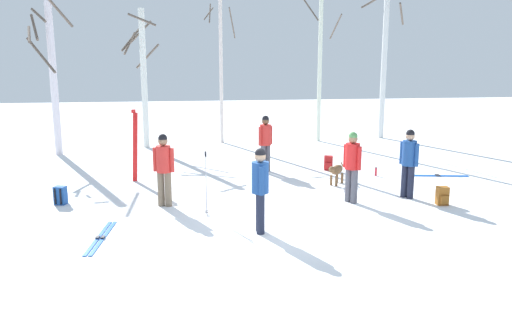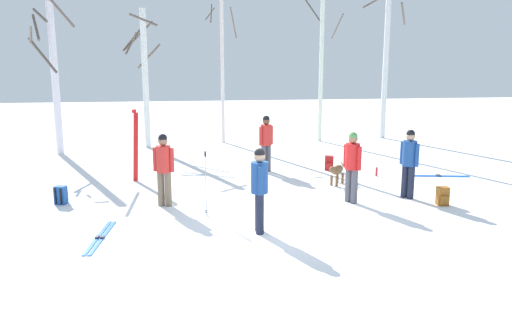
% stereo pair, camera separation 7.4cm
% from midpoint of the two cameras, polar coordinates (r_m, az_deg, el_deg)
% --- Properties ---
extents(ground_plane, '(60.00, 60.00, 0.00)m').
position_cam_midpoint_polar(ground_plane, '(10.90, 3.26, -7.12)').
color(ground_plane, white).
extents(person_0, '(0.34, 0.45, 1.72)m').
position_cam_midpoint_polar(person_0, '(13.16, 16.78, 0.08)').
color(person_0, '#1E2338').
rests_on(person_0, ground_plane).
extents(person_1, '(0.34, 0.52, 1.72)m').
position_cam_midpoint_polar(person_1, '(10.13, 0.59, -2.77)').
color(person_1, '#1E2338').
rests_on(person_1, ground_plane).
extents(person_2, '(0.34, 0.46, 1.72)m').
position_cam_midpoint_polar(person_2, '(12.44, 10.79, -0.28)').
color(person_2, '#4C4C56').
rests_on(person_2, ground_plane).
extents(person_3, '(0.46, 0.34, 1.72)m').
position_cam_midpoint_polar(person_3, '(15.51, 1.26, 2.25)').
color(person_3, '#4C4C56').
rests_on(person_3, ground_plane).
extents(person_4, '(0.49, 0.34, 1.72)m').
position_cam_midpoint_polar(person_4, '(12.11, -10.03, -0.56)').
color(person_4, '#72604C').
rests_on(person_4, ground_plane).
extents(dog, '(0.62, 0.71, 0.57)m').
position_cam_midpoint_polar(dog, '(14.20, 9.09, -1.20)').
color(dog, brown).
rests_on(dog, ground_plane).
extents(ski_pair_planted_0, '(0.22, 0.09, 2.03)m').
position_cam_midpoint_polar(ski_pair_planted_0, '(14.70, -13.06, 1.55)').
color(ski_pair_planted_0, red).
rests_on(ski_pair_planted_0, ground_plane).
extents(ski_pair_lying_0, '(1.70, 0.49, 0.05)m').
position_cam_midpoint_polar(ski_pair_lying_0, '(16.02, 19.84, -1.68)').
color(ski_pair_lying_0, blue).
rests_on(ski_pair_lying_0, ground_plane).
extents(ski_pair_lying_1, '(0.36, 1.92, 0.05)m').
position_cam_midpoint_polar(ski_pair_lying_1, '(10.55, -16.68, -8.19)').
color(ski_pair_lying_1, blue).
rests_on(ski_pair_lying_1, ground_plane).
extents(ski_poles_0, '(0.07, 0.22, 1.43)m').
position_cam_midpoint_polar(ski_poles_0, '(11.35, -5.40, -2.38)').
color(ski_poles_0, '#B2B2BC').
rests_on(ski_poles_0, ground_plane).
extents(backpack_0, '(0.30, 0.32, 0.44)m').
position_cam_midpoint_polar(backpack_0, '(16.02, 8.23, -0.35)').
color(backpack_0, red).
rests_on(backpack_0, ground_plane).
extents(backpack_1, '(0.27, 0.29, 0.44)m').
position_cam_midpoint_polar(backpack_1, '(12.95, 20.15, -3.80)').
color(backpack_1, '#99591E').
rests_on(backpack_1, ground_plane).
extents(backpack_2, '(0.31, 0.33, 0.44)m').
position_cam_midpoint_polar(backpack_2, '(13.11, -20.66, -3.67)').
color(backpack_2, '#1E4C99').
rests_on(backpack_2, ground_plane).
extents(water_bottle_0, '(0.07, 0.07, 0.26)m').
position_cam_midpoint_polar(water_bottle_0, '(15.49, 13.35, -1.30)').
color(water_bottle_0, red).
rests_on(water_bottle_0, ground_plane).
extents(birch_tree_0, '(1.64, 1.33, 5.42)m').
position_cam_midpoint_polar(birch_tree_0, '(19.38, -21.43, 8.91)').
color(birch_tree_0, silver).
rests_on(birch_tree_0, ground_plane).
extents(birch_tree_1, '(1.40, 1.37, 5.18)m').
position_cam_midpoint_polar(birch_tree_1, '(19.98, -12.16, 9.29)').
color(birch_tree_1, silver).
rests_on(birch_tree_1, ground_plane).
extents(birch_tree_2, '(1.29, 1.27, 6.88)m').
position_cam_midpoint_polar(birch_tree_2, '(20.69, -3.68, 11.66)').
color(birch_tree_2, silver).
rests_on(birch_tree_2, ground_plane).
extents(birch_tree_3, '(1.38, 1.37, 7.35)m').
position_cam_midpoint_polar(birch_tree_3, '(21.13, 7.39, 12.50)').
color(birch_tree_3, silver).
rests_on(birch_tree_3, ground_plane).
extents(birch_tree_4, '(1.90, 1.90, 7.38)m').
position_cam_midpoint_polar(birch_tree_4, '(22.49, 14.35, 12.03)').
color(birch_tree_4, silver).
rests_on(birch_tree_4, ground_plane).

